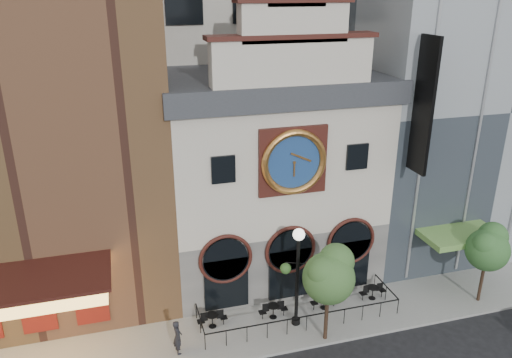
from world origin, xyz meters
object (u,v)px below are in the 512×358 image
Objects in this scene: pedestrian at (178,337)px; lamppost at (298,267)px; bistro_3 at (373,292)px; tree_right at (488,247)px; bistro_0 at (212,319)px; bistro_2 at (324,301)px; bistro_1 at (273,310)px; tree_left at (329,274)px.

lamppost reaches higher than pedestrian.
bistro_3 is 5.88m from lamppost.
bistro_0 is at bearing 173.30° from tree_right.
bistro_0 is at bearing -168.55° from lamppost.
bistro_0 is 1.00× the size of bistro_3.
bistro_1 is at bearing -179.35° from bistro_2.
tree_left is at bearing -102.09° from pedestrian.
tree_right is at bearing -10.79° from bistro_2.
lamppost is (1.00, -0.82, 2.99)m from bistro_1.
bistro_3 is (9.27, -0.01, 0.00)m from bistro_0.
lamppost reaches higher than tree_left.
bistro_2 is 0.28× the size of lamppost.
tree_left is at bearing -111.03° from bistro_2.
tree_left is 1.09× the size of tree_right.
tree_right is (17.01, -0.30, 2.53)m from pedestrian.
pedestrian is 17.20m from tree_right.
bistro_3 is 0.28× the size of lamppost.
bistro_2 is 0.31× the size of tree_left.
bistro_2 is at bearing -178.45° from bistro_3.
tree_left reaches higher than bistro_0.
lamppost reaches higher than bistro_1.
tree_left is at bearing -30.18° from lamppost.
bistro_3 is at bearing 1.10° from bistro_1.
lamppost is (6.27, 0.52, 2.55)m from pedestrian.
bistro_3 is 11.35m from pedestrian.
tree_right is at bearing -7.95° from bistro_1.
bistro_1 is (3.30, -0.13, 0.00)m from bistro_0.
bistro_0 and bistro_2 have the same top height.
bistro_2 and bistro_3 have the same top height.
lamppost is at bearing -89.95° from pedestrian.
pedestrian reaches higher than bistro_3.
bistro_1 is 4.51m from tree_left.
tree_right is (11.74, -1.64, 2.96)m from bistro_1.
bistro_2 is at bearing -85.25° from pedestrian.
lamppost is 1.09× the size of tree_left.
bistro_1 is 3.26m from lamppost.
tree_right is (5.77, -1.75, 2.96)m from bistro_3.
bistro_3 is at bearing 34.44° from lamppost.
bistro_0 is at bearing 155.75° from tree_left.
bistro_0 is 0.31× the size of tree_left.
tree_right is at bearing -16.92° from bistro_3.
bistro_2 is at bearing 47.24° from lamppost.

